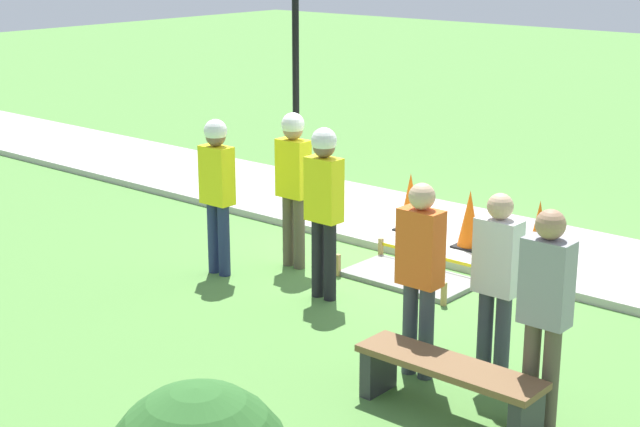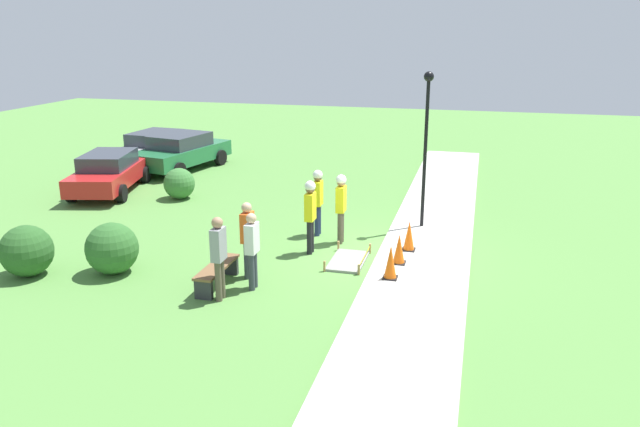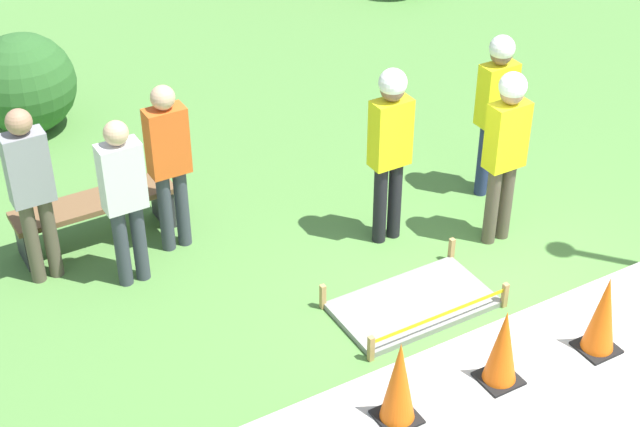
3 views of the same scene
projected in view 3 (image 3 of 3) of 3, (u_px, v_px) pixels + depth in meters
name	position (u px, v px, depth m)	size (l,w,h in m)	color
ground_plane	(517.00, 320.00, 9.17)	(60.00, 60.00, 0.00)	#51843D
sidewalk	(606.00, 393.00, 8.31)	(28.00, 2.34, 0.10)	#ADAAA3
wet_concrete_patch	(413.00, 304.00, 9.32)	(1.55, 0.89, 0.27)	gray
traffic_cone_near_patch	(399.00, 382.00, 7.77)	(0.34, 0.34, 0.80)	black
traffic_cone_far_patch	(503.00, 347.00, 8.16)	(0.34, 0.34, 0.75)	black
traffic_cone_sidewalk_edge	(603.00, 315.00, 8.48)	(0.34, 0.34, 0.79)	black
park_bench	(95.00, 212.00, 10.07)	(1.67, 0.44, 0.49)	#2D2D33
worker_supervisor	(506.00, 142.00, 9.63)	(0.40, 0.28, 1.91)	brown
worker_assistant	(496.00, 101.00, 10.41)	(0.40, 0.27, 1.88)	navy
worker_trainee	(390.00, 139.00, 9.63)	(0.40, 0.28, 1.94)	black
bystander_in_orange_shirt	(169.00, 158.00, 9.59)	(0.40, 0.24, 1.83)	#383D47
bystander_in_gray_shirt	(124.00, 194.00, 9.12)	(0.40, 0.23, 1.77)	#383D47
bystander_in_white_shirt	(31.00, 185.00, 9.13)	(0.40, 0.24, 1.87)	brown
shrub_rounded_far	(25.00, 83.00, 11.91)	(1.25, 1.25, 1.25)	#2D6028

